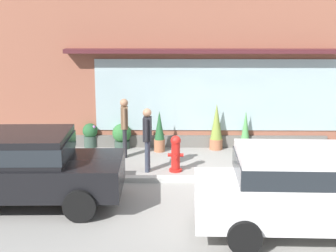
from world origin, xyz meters
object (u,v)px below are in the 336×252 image
potted_plant_doorstep (159,132)px  potted_plant_window_center (245,131)px  parked_car_white (310,187)px  potted_plant_window_right (90,134)px  potted_plant_near_hydrant (122,135)px  pedestrian_passerby (124,123)px  parked_car_black (22,164)px  potted_plant_corner_tall (216,127)px  fire_hydrant (176,153)px  pedestrian_with_handbag (148,135)px

potted_plant_doorstep → potted_plant_window_center: bearing=7.0°
parked_car_white → potted_plant_window_right: 7.86m
potted_plant_near_hydrant → potted_plant_doorstep: bearing=-15.6°
potted_plant_window_center → pedestrian_passerby: bearing=-165.6°
parked_car_black → potted_plant_doorstep: 5.03m
pedestrian_passerby → potted_plant_doorstep: size_ratio=1.37×
potted_plant_near_hydrant → potted_plant_corner_tall: bearing=-1.1°
pedestrian_passerby → parked_car_white: 6.29m
parked_car_white → parked_car_black: bearing=168.1°
pedestrian_passerby → fire_hydrant: bearing=-136.9°
pedestrian_with_handbag → potted_plant_doorstep: bearing=-4.5°
pedestrian_with_handbag → potted_plant_corner_tall: (1.95, 2.10, -0.30)m
fire_hydrant → potted_plant_near_hydrant: size_ratio=1.25×
potted_plant_near_hydrant → potted_plant_window_center: bearing=-0.1°
potted_plant_window_center → pedestrian_with_handbag: bearing=-142.7°
parked_car_white → potted_plant_window_center: size_ratio=3.81×
pedestrian_with_handbag → potted_plant_near_hydrant: (-0.90, 2.16, -0.57)m
pedestrian_with_handbag → potted_plant_window_center: (2.83, 2.15, -0.41)m
parked_car_black → pedestrian_with_handbag: bearing=40.9°
pedestrian_with_handbag → parked_car_black: (-2.55, -2.33, -0.07)m
pedestrian_with_handbag → parked_car_white: 4.88m
potted_plant_near_hydrant → potted_plant_corner_tall: size_ratio=0.54×
potted_plant_doorstep → potted_plant_window_center: (2.58, 0.32, -0.02)m
pedestrian_with_handbag → potted_plant_corner_tall: 2.88m
parked_car_white → potted_plant_corner_tall: parked_car_white is taller
pedestrian_with_handbag → potted_plant_window_right: size_ratio=2.25×
fire_hydrant → pedestrian_with_handbag: bearing=177.9°
pedestrian_passerby → potted_plant_near_hydrant: bearing=5.7°
pedestrian_with_handbag → potted_plant_near_hydrant: size_ratio=2.19×
fire_hydrant → pedestrian_passerby: bearing=138.6°
parked_car_white → parked_car_black: size_ratio=1.08×
potted_plant_doorstep → potted_plant_window_right: size_ratio=1.67×
potted_plant_doorstep → potted_plant_window_center: 2.59m
potted_plant_near_hydrant → potted_plant_window_center: 3.72m
potted_plant_doorstep → parked_car_white: bearing=-62.0°
potted_plant_window_right → fire_hydrant: bearing=-41.8°
potted_plant_near_hydrant → potted_plant_doorstep: (1.15, -0.32, 0.19)m
parked_car_white → potted_plant_window_right: size_ratio=6.04×
pedestrian_passerby → potted_plant_window_center: size_ratio=1.44×
potted_plant_doorstep → potted_plant_window_right: 2.18m
parked_car_white → potted_plant_corner_tall: bearing=103.5°
potted_plant_doorstep → potted_plant_window_center: size_ratio=1.05×
potted_plant_doorstep → potted_plant_near_hydrant: bearing=164.4°
potted_plant_doorstep → potted_plant_window_right: bearing=167.8°
potted_plant_near_hydrant → potted_plant_corner_tall: (2.84, -0.05, 0.27)m
potted_plant_window_right → pedestrian_passerby: bearing=-42.1°
potted_plant_window_center → parked_car_white: bearing=-86.4°
potted_plant_corner_tall → pedestrian_with_handbag: bearing=-132.8°
pedestrian_with_handbag → potted_plant_window_center: size_ratio=1.42×
fire_hydrant → potted_plant_corner_tall: bearing=60.1°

